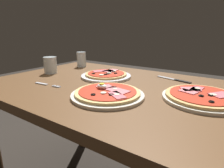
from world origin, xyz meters
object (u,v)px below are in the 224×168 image
at_px(knife, 176,80).
at_px(water_glass_near, 82,60).
at_px(pizza_across_right, 202,97).
at_px(water_glass_far, 50,66).
at_px(fork, 46,84).
at_px(pizza_foreground, 108,94).
at_px(dining_table, 113,106).
at_px(pizza_across_left, 106,75).

bearing_deg(knife, water_glass_near, 179.69).
distance_m(pizza_across_right, water_glass_far, 0.86).
xyz_separation_m(pizza_across_right, fork, (-0.67, -0.21, -0.01)).
height_order(water_glass_near, water_glass_far, water_glass_near).
bearing_deg(fork, pizza_foreground, 5.88).
xyz_separation_m(dining_table, pizza_foreground, (0.07, -0.15, 0.12)).
xyz_separation_m(water_glass_near, knife, (0.68, -0.00, -0.04)).
distance_m(pizza_across_left, water_glass_far, 0.36).
bearing_deg(fork, pizza_across_left, 63.03).
bearing_deg(knife, pizza_across_right, -54.25).
distance_m(pizza_across_left, pizza_across_right, 0.52).
bearing_deg(pizza_across_right, fork, -162.64).
relative_size(pizza_foreground, pizza_across_left, 1.05).
xyz_separation_m(water_glass_far, fork, (0.19, -0.18, -0.04)).
relative_size(water_glass_near, fork, 0.67).
height_order(pizza_across_right, knife, pizza_across_right).
distance_m(dining_table, water_glass_near, 0.55).
bearing_deg(dining_table, pizza_across_left, 138.11).
bearing_deg(water_glass_near, pizza_across_right, -15.81).
relative_size(pizza_foreground, fork, 1.86).
height_order(pizza_across_left, fork, pizza_across_left).
height_order(pizza_across_right, fork, pizza_across_right).
xyz_separation_m(pizza_across_left, fork, (-0.15, -0.29, -0.01)).
xyz_separation_m(pizza_foreground, pizza_across_right, (0.32, 0.17, -0.00)).
relative_size(dining_table, pizza_across_right, 4.20).
xyz_separation_m(water_glass_far, knife, (0.69, 0.26, -0.04)).
distance_m(dining_table, pizza_across_right, 0.41).
xyz_separation_m(water_glass_near, fork, (0.18, -0.45, -0.04)).
bearing_deg(fork, pizza_across_right, 17.36).
relative_size(pizza_across_left, knife, 1.44).
height_order(water_glass_far, fork, water_glass_far).
height_order(dining_table, water_glass_far, water_glass_far).
bearing_deg(water_glass_far, knife, 20.92).
xyz_separation_m(dining_table, water_glass_far, (-0.46, -0.00, 0.15)).
xyz_separation_m(pizza_foreground, pizza_across_left, (-0.19, 0.26, -0.00)).
bearing_deg(pizza_foreground, dining_table, 115.99).
distance_m(pizza_across_left, water_glass_near, 0.37).
bearing_deg(water_glass_near, knife, -0.31).
relative_size(dining_table, water_glass_near, 11.87).
bearing_deg(pizza_foreground, water_glass_near, 141.84).
distance_m(water_glass_near, fork, 0.48).
distance_m(dining_table, knife, 0.36).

